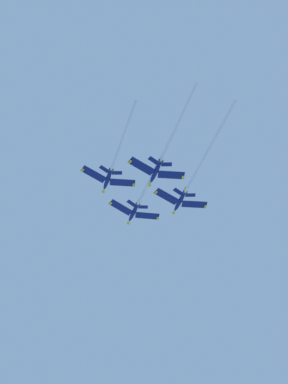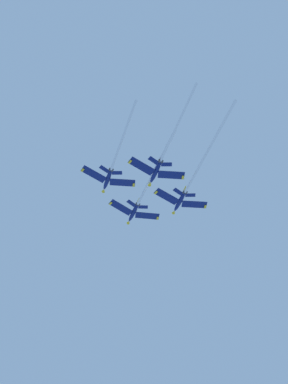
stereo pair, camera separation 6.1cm
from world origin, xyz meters
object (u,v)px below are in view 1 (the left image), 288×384
Objects in this scene: jet_lead at (143,194)px; jet_slot at (162,159)px; jet_right_wing at (191,182)px; jet_left_wing at (112,166)px.

jet_slot is (13.80, 12.75, -10.77)m from jet_lead.
jet_slot is (13.17, -5.57, -4.28)m from jet_right_wing.
jet_left_wing reaches higher than jet_slot.
jet_slot is at bearing 97.04° from jet_left_wing.
jet_left_wing is 18.30m from jet_slot.
jet_right_wing is (-15.29, 22.77, -1.59)m from jet_left_wing.
jet_left_wing is (15.93, -4.45, -4.90)m from jet_lead.
jet_right_wing is at bearing 88.01° from jet_lead.
jet_slot is at bearing -22.92° from jet_right_wing.
jet_left_wing is 0.81× the size of jet_right_wing.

